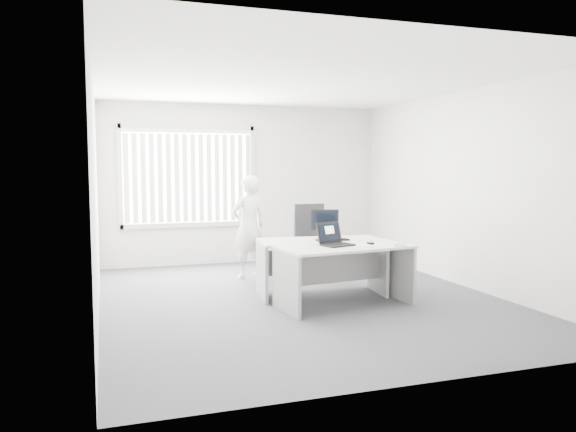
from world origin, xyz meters
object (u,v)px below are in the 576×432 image
object	(u,v)px
person	(249,227)
desk_near	(345,263)
office_chair	(312,255)
laptop	(338,234)
monitor	(325,223)
desk_far	(321,255)

from	to	relation	value
person	desk_near	bearing A→B (deg)	91.41
office_chair	laptop	xyz separation A→B (m)	(-0.31, -1.69, 0.54)
desk_near	laptop	xyz separation A→B (m)	(-0.09, 0.03, 0.35)
desk_near	monitor	bearing A→B (deg)	77.33
person	monitor	world-z (taller)	person
office_chair	laptop	bearing A→B (deg)	-97.20
person	laptop	xyz separation A→B (m)	(0.60, -2.06, 0.10)
office_chair	desk_near	bearing A→B (deg)	-94.23
laptop	monitor	size ratio (longest dim) A/B	0.96
desk_far	person	xyz separation A→B (m)	(-0.62, 1.48, 0.25)
laptop	monitor	bearing A→B (deg)	60.16
desk_near	office_chair	bearing A→B (deg)	75.55
desk_near	office_chair	distance (m)	1.74
person	monitor	xyz separation A→B (m)	(0.77, -1.22, 0.15)
desk_near	desk_far	xyz separation A→B (m)	(-0.07, 0.61, 0.00)
monitor	person	bearing A→B (deg)	142.89
office_chair	monitor	bearing A→B (deg)	-96.08
desk_near	monitor	world-z (taller)	monitor
desk_near	desk_far	world-z (taller)	desk_far
desk_near	monitor	distance (m)	0.97
laptop	monitor	distance (m)	0.86
desk_far	desk_near	bearing A→B (deg)	-77.44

